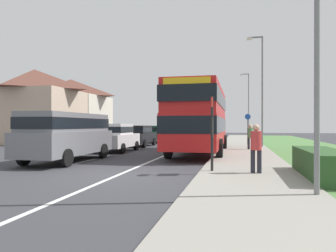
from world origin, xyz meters
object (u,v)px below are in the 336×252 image
Objects in this scene: parked_van_grey at (68,133)px; parked_car_white at (116,136)px; double_decker_bus at (200,116)px; street_lamp_far at (248,101)px; parked_car_dark_green at (157,133)px; street_lamp_mid at (261,84)px; pedestrian_walking_away at (250,136)px; pedestrian_at_stop at (256,146)px; bus_stop_sign at (212,128)px; cycle_route_sign at (248,128)px; parked_car_black at (138,135)px.

parked_car_white is at bearing 88.65° from parked_van_grey.
double_decker_bus is 1.20× the size of street_lamp_far.
street_lamp_mid is at bearing -31.19° from parked_car_dark_green.
street_lamp_mid is at bearing 73.18° from pedestrian_walking_away.
pedestrian_walking_away is 0.21× the size of street_lamp_mid.
parked_van_grey is 3.32× the size of pedestrian_at_stop.
street_lamp_mid is at bearing 85.35° from pedestrian_at_stop.
street_lamp_mid is 0.97× the size of street_lamp_far.
bus_stop_sign is (6.63, -2.30, 0.24)m from parked_van_grey.
pedestrian_walking_away is (8.19, -8.24, 0.10)m from parked_car_dark_green.
pedestrian_walking_away is 10.14m from bus_stop_sign.
cycle_route_sign is (2.88, 7.59, -0.71)m from double_decker_bus.
cycle_route_sign is at bearing 83.80° from bus_stop_sign.
bus_stop_sign is (6.50, -7.79, 0.60)m from parked_car_white.
street_lamp_mid reaches higher than pedestrian_walking_away.
double_decker_bus is 4.09m from pedestrian_walking_away.
street_lamp_far is (-0.32, 18.32, 0.14)m from street_lamp_mid.
parked_van_grey reaches higher than parked_car_black.
pedestrian_walking_away is 0.64× the size of bus_stop_sign.
cycle_route_sign is (8.25, 12.62, 0.13)m from parked_van_grey.
double_decker_bus is 2.28× the size of parked_car_black.
cycle_route_sign is (1.62, 14.93, -0.11)m from bus_stop_sign.
parked_car_black is 5.51m from parked_car_dark_green.
double_decker_bus is 7.00m from street_lamp_mid.
parked_car_dark_green is at bearing 148.81° from street_lamp_mid.
parked_car_white is 10.44m from parked_car_dark_green.
cycle_route_sign reaches higher than pedestrian_walking_away.
cycle_route_sign is 16.49m from street_lamp_far.
parked_car_dark_green is 1.55× the size of cycle_route_sign.
bus_stop_sign is 31.31m from street_lamp_far.
cycle_route_sign is at bearing -21.96° from parked_car_dark_green.
bus_stop_sign is (-1.62, -9.99, 0.56)m from pedestrian_walking_away.
cycle_route_sign is (8.12, 7.14, 0.49)m from parked_car_white.
bus_stop_sign is 15.01m from cycle_route_sign.
street_lamp_far is (8.64, 23.30, 3.74)m from parked_car_white.
parked_car_white is at bearing -110.34° from street_lamp_far.
parked_car_white is at bearing -164.82° from pedestrian_walking_away.
pedestrian_at_stop is at bearing -94.65° from street_lamp_mid.
parked_car_dark_green is 1.51× the size of bus_stop_sign.
bus_stop_sign is 13.34m from street_lamp_mid.
parked_car_white is at bearing 134.69° from pedestrian_at_stop.
cycle_route_sign is at bearing 14.96° from parked_car_black.
pedestrian_at_stop is 15.14m from cycle_route_sign.
cycle_route_sign reaches higher than parked_car_dark_green.
parked_car_black is 0.54× the size of street_lamp_mid.
parked_van_grey is 1.42× the size of parked_car_dark_green.
bus_stop_sign is at bearing -80.29° from double_decker_bus.
pedestrian_walking_away is at bearing 80.78° from bus_stop_sign.
street_lamp_far is (2.14, 31.08, 3.14)m from bus_stop_sign.
parked_car_black is at bearing 121.86° from pedestrian_at_stop.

